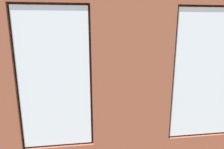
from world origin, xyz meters
name	(u,v)px	position (x,y,z in m)	size (l,w,h in m)	color
ground_plane	(111,112)	(0.00, 0.00, -0.05)	(6.43, 5.66, 0.10)	brown
brick_wall_with_windows	(132,76)	(0.00, 2.45, 1.60)	(5.83, 0.30, 3.23)	#9E5138
couch_by_window	(115,132)	(0.16, 1.80, 0.33)	(2.06, 0.87, 0.80)	black
couch_left	(186,96)	(-2.21, 0.07, 0.33)	(0.94, 1.77, 0.80)	black
coffee_table	(108,99)	(0.09, 0.13, 0.40)	(1.36, 0.77, 0.46)	#A87547
cup_ceramic	(94,97)	(0.50, 0.25, 0.50)	(0.07, 0.07, 0.09)	#4C4C51
candle_jar	(102,94)	(0.26, 0.04, 0.51)	(0.08, 0.08, 0.11)	#B7333D
table_plant_small	(113,93)	(-0.01, 0.25, 0.61)	(0.19, 0.19, 0.29)	#47423D
remote_silver	(108,96)	(0.09, 0.13, 0.47)	(0.05, 0.17, 0.02)	#B2B2B7
remote_black	(121,94)	(-0.28, 0.00, 0.47)	(0.05, 0.17, 0.02)	black
media_console	(15,107)	(2.57, 0.07, 0.26)	(1.17, 0.42, 0.51)	black
tv_flatscreen	(12,83)	(2.57, 0.07, 0.93)	(1.24, 0.20, 0.82)	black
potted_plant_corner_near_left	(166,68)	(-2.37, -1.84, 0.80)	(0.80, 0.80, 1.34)	#9E5638
potted_plant_foreground_right	(41,80)	(2.26, -1.78, 0.51)	(0.78, 0.73, 1.10)	#9E5638
potted_plant_by_left_couch	(157,82)	(-1.82, -1.25, 0.43)	(0.34, 0.34, 0.61)	brown
potted_plant_between_couches	(186,119)	(-1.33, 1.74, 0.48)	(0.95, 1.00, 1.34)	beige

